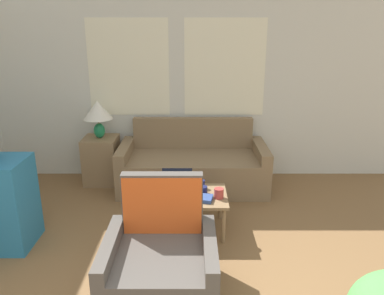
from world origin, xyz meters
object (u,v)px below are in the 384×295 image
table_lamp (100,112)px  cup_yellow (203,184)px  couch (195,167)px  laptop (178,189)px  armchair (163,264)px  coffee_table (189,199)px  cup_navy (220,193)px  book_red (205,198)px  cup_white (205,190)px

table_lamp → cup_yellow: table_lamp is taller
couch → laptop: 1.18m
couch → armchair: armchair is taller
armchair → coffee_table: 1.03m
couch → armchair: bearing=-96.8°
couch → coffee_table: (-0.06, -1.18, 0.09)m
cup_navy → cup_yellow: 0.30m
cup_navy → book_red: bearing=-163.8°
cup_navy → cup_white: bearing=143.9°
table_lamp → coffee_table: (1.20, -1.31, -0.64)m
armchair → cup_navy: size_ratio=8.92×
cup_white → book_red: bearing=-90.5°
cup_white → cup_navy: bearing=-36.1°
table_lamp → coffee_table: table_lamp is taller
table_lamp → cup_yellow: (1.36, -1.13, -0.55)m
laptop → cup_white: laptop is taller
book_red → cup_white: bearing=89.5°
cup_white → book_red: cup_white is taller
armchair → cup_navy: (0.52, 0.93, 0.20)m
armchair → table_lamp: size_ratio=1.84×
couch → coffee_table: couch is taller
cup_yellow → coffee_table: bearing=-131.6°
table_lamp → book_red: size_ratio=2.39×
cup_yellow → book_red: (0.01, -0.29, -0.03)m
couch → cup_navy: size_ratio=18.56×
couch → table_lamp: bearing=174.1°
table_lamp → laptop: (1.09, -1.28, -0.54)m
book_red → table_lamp: bearing=133.8°
cup_white → cup_yellow: bearing=94.9°
couch → table_lamp: 1.46m
cup_white → table_lamp: bearing=137.2°
coffee_table → cup_white: size_ratio=9.16×
coffee_table → cup_navy: size_ratio=7.94×
laptop → cup_navy: size_ratio=3.06×
armchair → coffee_table: (0.20, 1.00, 0.09)m
table_lamp → coffee_table: size_ratio=0.61×
cup_navy → book_red: 0.17m
couch → book_red: size_ratio=9.12×
armchair → cup_white: (0.36, 1.04, 0.18)m
coffee_table → cup_white: bearing=14.2°
coffee_table → laptop: bearing=167.1°
couch → coffee_table: bearing=-93.0°
armchair → laptop: 1.05m
cup_navy → cup_yellow: (-0.17, 0.25, -0.01)m
table_lamp → cup_yellow: size_ratio=5.54×
cup_navy → couch: bearing=101.8°
table_lamp → book_red: bearing=-46.2°
cup_navy → cup_white: 0.20m
couch → cup_yellow: 1.02m
armchair → coffee_table: bearing=78.8°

